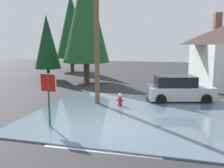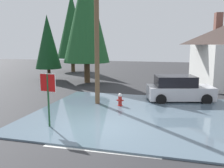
{
  "view_description": "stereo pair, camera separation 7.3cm",
  "coord_description": "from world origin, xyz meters",
  "px_view_note": "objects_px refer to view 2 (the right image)",
  "views": [
    {
      "loc": [
        3.08,
        -9.55,
        3.64
      ],
      "look_at": [
        -0.56,
        4.36,
        1.23
      ],
      "focal_mm": 38.76,
      "sensor_mm": 36.0,
      "label": 1
    },
    {
      "loc": [
        3.15,
        -9.53,
        3.64
      ],
      "look_at": [
        -0.56,
        4.36,
        1.23
      ],
      "focal_mm": 38.76,
      "sensor_mm": 36.0,
      "label": 2
    }
  ],
  "objects_px": {
    "parked_car": "(178,89)",
    "pine_tree_mid_left": "(48,42)",
    "pine_tree_short_left": "(72,26)",
    "pine_tree_tall_left": "(86,14)",
    "utility_pole": "(97,23)",
    "stop_sign_near": "(48,89)",
    "fire_hydrant": "(120,100)"
  },
  "relations": [
    {
      "from": "fire_hydrant",
      "to": "pine_tree_short_left",
      "type": "relative_size",
      "value": 0.08
    },
    {
      "from": "stop_sign_near",
      "to": "pine_tree_short_left",
      "type": "relative_size",
      "value": 0.24
    },
    {
      "from": "pine_tree_tall_left",
      "to": "stop_sign_near",
      "type": "bearing_deg",
      "value": -76.81
    },
    {
      "from": "pine_tree_short_left",
      "to": "utility_pole",
      "type": "bearing_deg",
      "value": -61.38
    },
    {
      "from": "fire_hydrant",
      "to": "parked_car",
      "type": "relative_size",
      "value": 0.18
    },
    {
      "from": "fire_hydrant",
      "to": "parked_car",
      "type": "height_order",
      "value": "parked_car"
    },
    {
      "from": "pine_tree_tall_left",
      "to": "pine_tree_short_left",
      "type": "bearing_deg",
      "value": 122.02
    },
    {
      "from": "parked_car",
      "to": "utility_pole",
      "type": "bearing_deg",
      "value": -155.36
    },
    {
      "from": "pine_tree_tall_left",
      "to": "fire_hydrant",
      "type": "bearing_deg",
      "value": -57.59
    },
    {
      "from": "utility_pole",
      "to": "pine_tree_short_left",
      "type": "xyz_separation_m",
      "value": [
        -8.57,
        15.71,
        1.02
      ]
    },
    {
      "from": "utility_pole",
      "to": "parked_car",
      "type": "distance_m",
      "value": 6.57
    },
    {
      "from": "utility_pole",
      "to": "pine_tree_tall_left",
      "type": "bearing_deg",
      "value": 114.86
    },
    {
      "from": "parked_car",
      "to": "pine_tree_mid_left",
      "type": "bearing_deg",
      "value": 153.86
    },
    {
      "from": "parked_car",
      "to": "pine_tree_mid_left",
      "type": "distance_m",
      "value": 14.42
    },
    {
      "from": "pine_tree_mid_left",
      "to": "pine_tree_tall_left",
      "type": "bearing_deg",
      "value": -8.55
    },
    {
      "from": "stop_sign_near",
      "to": "parked_car",
      "type": "height_order",
      "value": "stop_sign_near"
    },
    {
      "from": "stop_sign_near",
      "to": "fire_hydrant",
      "type": "distance_m",
      "value": 4.97
    },
    {
      "from": "pine_tree_mid_left",
      "to": "pine_tree_short_left",
      "type": "height_order",
      "value": "pine_tree_short_left"
    },
    {
      "from": "stop_sign_near",
      "to": "pine_tree_tall_left",
      "type": "distance_m",
      "value": 13.32
    },
    {
      "from": "stop_sign_near",
      "to": "pine_tree_mid_left",
      "type": "xyz_separation_m",
      "value": [
        -7.23,
        12.84,
        2.07
      ]
    },
    {
      "from": "pine_tree_tall_left",
      "to": "utility_pole",
      "type": "bearing_deg",
      "value": -65.14
    },
    {
      "from": "stop_sign_near",
      "to": "utility_pole",
      "type": "bearing_deg",
      "value": 80.84
    },
    {
      "from": "utility_pole",
      "to": "pine_tree_short_left",
      "type": "bearing_deg",
      "value": 118.62
    },
    {
      "from": "fire_hydrant",
      "to": "pine_tree_mid_left",
      "type": "relative_size",
      "value": 0.13
    },
    {
      "from": "parked_car",
      "to": "pine_tree_short_left",
      "type": "relative_size",
      "value": 0.44
    },
    {
      "from": "parked_car",
      "to": "pine_tree_short_left",
      "type": "bearing_deg",
      "value": 134.44
    },
    {
      "from": "parked_car",
      "to": "pine_tree_tall_left",
      "type": "bearing_deg",
      "value": 146.16
    },
    {
      "from": "fire_hydrant",
      "to": "utility_pole",
      "type": "xyz_separation_m",
      "value": [
        -1.45,
        0.19,
        4.42
      ]
    },
    {
      "from": "pine_tree_mid_left",
      "to": "utility_pole",
      "type": "bearing_deg",
      "value": -46.49
    },
    {
      "from": "parked_car",
      "to": "pine_tree_tall_left",
      "type": "xyz_separation_m",
      "value": [
        -8.29,
        5.56,
        5.5
      ]
    },
    {
      "from": "pine_tree_mid_left",
      "to": "pine_tree_short_left",
      "type": "distance_m",
      "value": 7.63
    },
    {
      "from": "pine_tree_short_left",
      "to": "stop_sign_near",
      "type": "bearing_deg",
      "value": -68.73
    }
  ]
}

